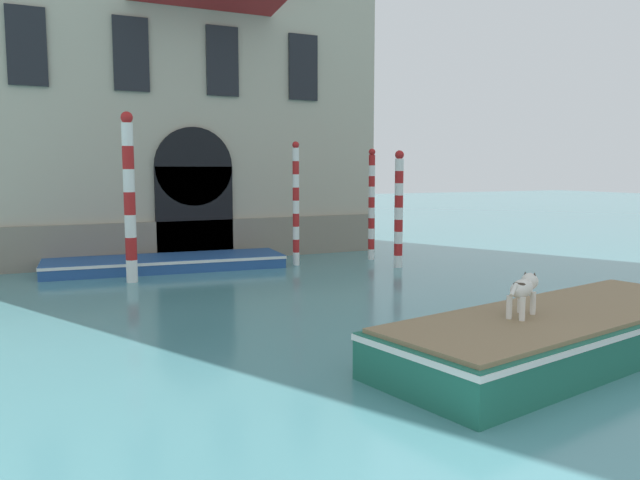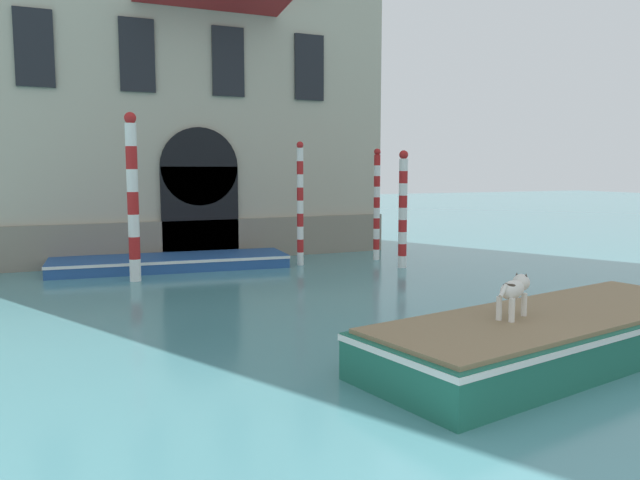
{
  "view_description": "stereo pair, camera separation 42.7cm",
  "coord_description": "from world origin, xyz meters",
  "px_view_note": "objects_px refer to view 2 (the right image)",
  "views": [
    {
      "loc": [
        -5.15,
        -0.86,
        2.8
      ],
      "look_at": [
        1.01,
        11.77,
        1.2
      ],
      "focal_mm": 35.0,
      "sensor_mm": 36.0,
      "label": 1
    },
    {
      "loc": [
        -4.76,
        -1.05,
        2.8
      ],
      "look_at": [
        1.01,
        11.77,
        1.2
      ],
      "focal_mm": 35.0,
      "sensor_mm": 36.0,
      "label": 2
    }
  ],
  "objects_px": {
    "mooring_pole_1": "(403,209)",
    "mooring_pole_3": "(300,203)",
    "dog_on_deck": "(514,290)",
    "mooring_pole_0": "(133,197)",
    "mooring_pole_2": "(377,204)",
    "boat_foreground": "(556,334)",
    "boat_moored_near_palazzo": "(171,262)"
  },
  "relations": [
    {
      "from": "mooring_pole_1",
      "to": "boat_moored_near_palazzo",
      "type": "bearing_deg",
      "value": 157.62
    },
    {
      "from": "dog_on_deck",
      "to": "mooring_pole_0",
      "type": "height_order",
      "value": "mooring_pole_0"
    },
    {
      "from": "boat_moored_near_palazzo",
      "to": "dog_on_deck",
      "type": "bearing_deg",
      "value": -69.92
    },
    {
      "from": "mooring_pole_3",
      "to": "mooring_pole_2",
      "type": "bearing_deg",
      "value": 0.49
    },
    {
      "from": "boat_foreground",
      "to": "dog_on_deck",
      "type": "bearing_deg",
      "value": 168.34
    },
    {
      "from": "mooring_pole_2",
      "to": "mooring_pole_3",
      "type": "height_order",
      "value": "mooring_pole_3"
    },
    {
      "from": "mooring_pole_2",
      "to": "boat_foreground",
      "type": "bearing_deg",
      "value": -104.41
    },
    {
      "from": "boat_moored_near_palazzo",
      "to": "mooring_pole_1",
      "type": "relative_size",
      "value": 2.0
    },
    {
      "from": "mooring_pole_0",
      "to": "mooring_pole_3",
      "type": "bearing_deg",
      "value": 8.8
    },
    {
      "from": "dog_on_deck",
      "to": "mooring_pole_1",
      "type": "bearing_deg",
      "value": 40.71
    },
    {
      "from": "mooring_pole_2",
      "to": "dog_on_deck",
      "type": "bearing_deg",
      "value": -108.7
    },
    {
      "from": "boat_foreground",
      "to": "mooring_pole_3",
      "type": "relative_size",
      "value": 1.88
    },
    {
      "from": "boat_foreground",
      "to": "boat_moored_near_palazzo",
      "type": "relative_size",
      "value": 1.01
    },
    {
      "from": "boat_foreground",
      "to": "mooring_pole_0",
      "type": "bearing_deg",
      "value": 107.18
    },
    {
      "from": "mooring_pole_1",
      "to": "mooring_pole_3",
      "type": "distance_m",
      "value": 2.97
    },
    {
      "from": "mooring_pole_1",
      "to": "mooring_pole_2",
      "type": "distance_m",
      "value": 1.68
    },
    {
      "from": "mooring_pole_1",
      "to": "mooring_pole_2",
      "type": "xyz_separation_m",
      "value": [
        0.1,
        1.68,
        0.05
      ]
    },
    {
      "from": "boat_foreground",
      "to": "mooring_pole_1",
      "type": "relative_size",
      "value": 2.03
    },
    {
      "from": "boat_moored_near_palazzo",
      "to": "mooring_pole_3",
      "type": "xyz_separation_m",
      "value": [
        3.61,
        -0.85,
        1.62
      ]
    },
    {
      "from": "mooring_pole_3",
      "to": "boat_foreground",
      "type": "bearing_deg",
      "value": -90.0
    },
    {
      "from": "dog_on_deck",
      "to": "mooring_pole_3",
      "type": "bearing_deg",
      "value": 57.63
    },
    {
      "from": "boat_foreground",
      "to": "mooring_pole_3",
      "type": "xyz_separation_m",
      "value": [
        0.0,
        9.94,
        1.44
      ]
    },
    {
      "from": "boat_foreground",
      "to": "mooring_pole_3",
      "type": "bearing_deg",
      "value": 79.65
    },
    {
      "from": "dog_on_deck",
      "to": "mooring_pole_0",
      "type": "distance_m",
      "value": 10.06
    },
    {
      "from": "boat_foreground",
      "to": "mooring_pole_0",
      "type": "xyz_separation_m",
      "value": [
        -4.79,
        9.2,
        1.75
      ]
    },
    {
      "from": "boat_foreground",
      "to": "dog_on_deck",
      "type": "relative_size",
      "value": 8.09
    },
    {
      "from": "boat_foreground",
      "to": "mooring_pole_2",
      "type": "height_order",
      "value": "mooring_pole_2"
    },
    {
      "from": "mooring_pole_1",
      "to": "boat_foreground",
      "type": "bearing_deg",
      "value": -106.54
    },
    {
      "from": "boat_moored_near_palazzo",
      "to": "mooring_pole_2",
      "type": "bearing_deg",
      "value": -2.13
    },
    {
      "from": "boat_moored_near_palazzo",
      "to": "mooring_pole_3",
      "type": "bearing_deg",
      "value": -7.71
    },
    {
      "from": "boat_moored_near_palazzo",
      "to": "mooring_pole_0",
      "type": "distance_m",
      "value": 2.76
    },
    {
      "from": "mooring_pole_0",
      "to": "mooring_pole_2",
      "type": "distance_m",
      "value": 7.4
    }
  ]
}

